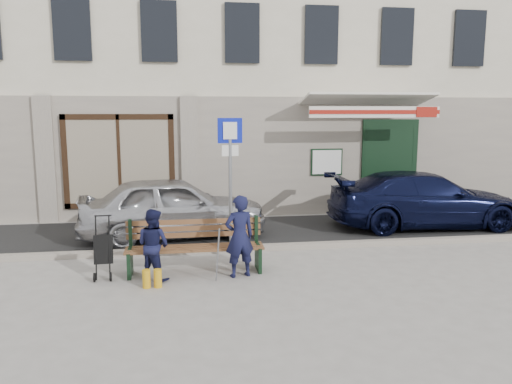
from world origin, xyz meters
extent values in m
plane|color=#9E9991|center=(0.00, 0.00, 0.00)|extent=(80.00, 80.00, 0.00)
cube|color=#282828|center=(0.00, 3.10, 0.01)|extent=(60.00, 3.20, 0.01)
cube|color=#9E9384|center=(0.00, 1.50, 0.06)|extent=(60.00, 0.18, 0.12)
cube|color=beige|center=(0.00, 8.50, 5.00)|extent=(20.00, 7.00, 10.00)
cube|color=#9E9384|center=(0.00, 4.96, 1.60)|extent=(20.00, 0.12, 3.20)
cube|color=maroon|center=(-3.20, 5.02, 1.55)|extent=(2.50, 0.12, 2.00)
cube|color=black|center=(4.10, 4.88, 1.30)|extent=(1.60, 0.10, 2.60)
cube|color=black|center=(4.10, 5.35, 1.20)|extent=(1.25, 0.90, 2.40)
cube|color=white|center=(2.30, 4.85, 1.45)|extent=(0.80, 0.03, 0.65)
cube|color=white|center=(3.20, 4.62, 3.08)|extent=(3.40, 1.72, 0.42)
cube|color=white|center=(3.20, 3.77, 2.80)|extent=(3.40, 0.05, 0.28)
cube|color=maroon|center=(3.20, 3.74, 2.80)|extent=(3.40, 0.02, 0.10)
imported|color=#B8B9BE|center=(-1.83, 2.84, 0.70)|extent=(4.29, 2.16, 1.40)
imported|color=black|center=(4.25, 3.04, 0.68)|extent=(4.74, 2.04, 1.36)
cylinder|color=gray|center=(-0.65, 1.68, 1.29)|extent=(0.07, 0.07, 2.59)
cube|color=#0B19A4|center=(-0.65, 1.68, 2.44)|extent=(0.50, 0.09, 0.50)
cube|color=white|center=(-0.65, 1.65, 2.44)|extent=(0.28, 0.05, 0.34)
cube|color=white|center=(-0.65, 1.68, 2.04)|extent=(0.34, 0.07, 0.22)
cube|color=brown|center=(-1.41, 0.26, 0.45)|extent=(2.40, 0.50, 0.04)
cube|color=brown|center=(-1.41, 0.54, 0.74)|extent=(2.40, 0.10, 0.36)
cube|color=black|center=(-2.53, 0.26, 0.23)|extent=(0.06, 0.50, 0.45)
cube|color=black|center=(-0.29, 0.26, 0.23)|extent=(0.06, 0.50, 0.45)
cube|color=white|center=(-0.66, 0.16, 0.48)|extent=(0.34, 0.25, 0.11)
cylinder|color=gray|center=(-1.06, -0.41, 0.50)|extent=(0.07, 0.34, 0.96)
cylinder|color=gold|center=(-2.21, -0.39, 0.15)|extent=(0.13, 0.13, 0.30)
cylinder|color=gold|center=(-2.03, -0.39, 0.15)|extent=(0.13, 0.13, 0.30)
imported|color=#131535|center=(-0.66, -0.04, 0.71)|extent=(0.59, 0.46, 1.42)
imported|color=#141637|center=(-2.11, 0.01, 0.61)|extent=(0.75, 0.73, 1.22)
cylinder|color=black|center=(-3.09, 0.02, 0.08)|extent=(0.04, 0.15, 0.15)
cylinder|color=black|center=(-2.83, 0.02, 0.08)|extent=(0.04, 0.15, 0.15)
cube|color=black|center=(-2.96, 0.24, 0.49)|extent=(0.32, 0.29, 0.52)
cylinder|color=black|center=(-2.96, 0.37, 1.05)|extent=(0.29, 0.04, 0.02)
camera|label=1|loc=(-1.59, -8.26, 2.81)|focal=35.00mm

